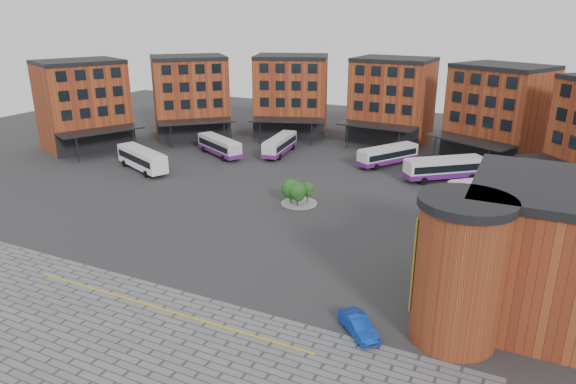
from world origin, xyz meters
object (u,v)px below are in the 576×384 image
at_px(bus_d, 388,155).
at_px(bus_e, 445,168).
at_px(bus_b, 219,146).
at_px(bus_f, 493,190).
at_px(bus_c, 280,145).
at_px(blue_car, 358,325).
at_px(tree_island, 296,191).
at_px(bus_a, 142,158).

height_order(bus_d, bus_e, bus_e).
distance_m(bus_b, bus_d, 26.78).
height_order(bus_b, bus_e, bus_e).
bearing_deg(bus_f, bus_c, -146.37).
bearing_deg(blue_car, tree_island, 78.64).
bearing_deg(bus_f, bus_d, -165.06).
height_order(bus_e, bus_f, bus_e).
distance_m(bus_a, bus_e, 43.15).
bearing_deg(bus_a, bus_b, -2.11).
height_order(bus_b, blue_car, bus_b).
relative_size(bus_b, bus_c, 0.97).
bearing_deg(bus_e, bus_a, -109.44).
height_order(tree_island, bus_a, tree_island).
xyz_separation_m(bus_e, blue_car, (0.67, -39.55, -1.05)).
distance_m(tree_island, bus_f, 23.73).
bearing_deg(bus_e, blue_car, -37.87).
relative_size(bus_c, blue_car, 2.61).
bearing_deg(bus_a, bus_d, -36.44).
xyz_separation_m(tree_island, bus_b, (-20.64, 15.20, -0.14)).
distance_m(tree_island, blue_car, 26.52).
xyz_separation_m(tree_island, bus_c, (-12.20, 20.17, -0.15)).
height_order(bus_c, blue_car, bus_c).
relative_size(bus_c, bus_f, 1.07).
distance_m(bus_d, blue_car, 44.49).
height_order(tree_island, bus_f, tree_island).
bearing_deg(bus_c, tree_island, -65.63).
height_order(tree_island, blue_car, tree_island).
height_order(bus_b, bus_c, bus_b).
xyz_separation_m(bus_c, bus_f, (33.36, -9.43, 0.08)).
relative_size(bus_a, blue_car, 2.76).
bearing_deg(bus_f, bus_e, -176.23).
bearing_deg(bus_b, bus_e, -56.84).
relative_size(bus_b, bus_f, 1.04).
bearing_deg(blue_car, bus_f, 33.44).
relative_size(tree_island, bus_d, 0.44).
bearing_deg(bus_d, bus_f, -2.81).
relative_size(bus_b, bus_d, 1.03).
bearing_deg(bus_a, bus_f, -57.48).
xyz_separation_m(bus_c, blue_car, (27.21, -42.01, -0.92)).
distance_m(bus_d, bus_f, 19.16).
bearing_deg(blue_car, bus_a, 102.77).
distance_m(bus_e, bus_f, 9.76).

